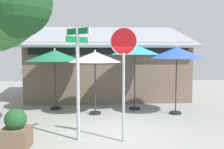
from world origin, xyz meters
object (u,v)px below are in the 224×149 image
Objects in this scene: street_sign_post at (78,73)px; sidewalk_planter at (16,131)px; stop_sign at (124,64)px; patio_umbrella_royal_blue_far_right at (177,53)px; patio_umbrella_teal_right at (135,50)px; patio_umbrella_forest_green_left at (55,56)px; patio_umbrella_ivory_center at (95,58)px.

street_sign_post is 2.08m from sidewalk_planter.
stop_sign is 3.76m from patio_umbrella_royal_blue_far_right.
patio_umbrella_teal_right is (2.07, 3.57, 0.66)m from street_sign_post.
sidewalk_planter is (-3.55, -4.07, -2.03)m from patio_umbrella_teal_right.
patio_umbrella_forest_green_left is (-2.42, 3.99, 0.18)m from stop_sign.
patio_umbrella_ivory_center is at bearing 103.77° from stop_sign.
patio_umbrella_forest_green_left is 0.96× the size of patio_umbrella_royal_blue_far_right.
patio_umbrella_ivory_center is 3.12m from patio_umbrella_royal_blue_far_right.
stop_sign is 4.66m from patio_umbrella_forest_green_left.
stop_sign reaches higher than patio_umbrella_ivory_center.
patio_umbrella_forest_green_left is at bearing 151.38° from patio_umbrella_ivory_center.
patio_umbrella_ivory_center is 1.79m from patio_umbrella_teal_right.
patio_umbrella_teal_right is (1.63, 0.68, 0.29)m from patio_umbrella_ivory_center.
patio_umbrella_forest_green_left is 4.67m from sidewalk_planter.
sidewalk_planter is (-2.67, -0.32, -1.61)m from stop_sign.
sidewalk_planter is at bearing -173.19° from stop_sign.
patio_umbrella_teal_right is 5.77m from sidewalk_planter.
patio_umbrella_royal_blue_far_right is at bearing -29.75° from patio_umbrella_teal_right.
stop_sign reaches higher than patio_umbrella_teal_right.
stop_sign is 1.18× the size of patio_umbrella_forest_green_left.
patio_umbrella_teal_right is (0.88, 3.76, 0.42)m from stop_sign.
stop_sign is at bearing -128.96° from patio_umbrella_royal_blue_far_right.
patio_umbrella_royal_blue_far_right is (2.35, 2.91, 0.29)m from stop_sign.
stop_sign is 3.02× the size of sidewalk_planter.
patio_umbrella_forest_green_left reaches higher than patio_umbrella_ivory_center.
patio_umbrella_ivory_center is (1.66, -0.91, -0.06)m from patio_umbrella_forest_green_left.
patio_umbrella_ivory_center is at bearing 81.38° from street_sign_post.
patio_umbrella_forest_green_left is 2.57× the size of sidewalk_planter.
patio_umbrella_forest_green_left is 1.89m from patio_umbrella_ivory_center.
stop_sign is at bearing -8.90° from street_sign_post.
stop_sign is at bearing 6.81° from sidewalk_planter.
patio_umbrella_royal_blue_far_right is at bearing -12.68° from patio_umbrella_forest_green_left.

